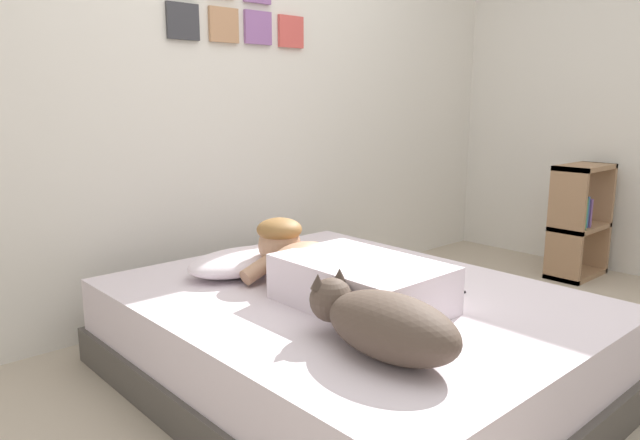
% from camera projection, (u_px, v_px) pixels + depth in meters
% --- Properties ---
extents(ground_plane, '(12.93, 12.93, 0.00)m').
position_uv_depth(ground_plane, '(461.00, 390.00, 2.41)').
color(ground_plane, tan).
extents(back_wall, '(4.46, 0.12, 2.50)m').
position_uv_depth(back_wall, '(236.00, 84.00, 3.29)').
color(back_wall, silver).
rests_on(back_wall, ground).
extents(side_wall_right, '(0.10, 6.03, 2.50)m').
position_uv_depth(side_wall_right, '(640.00, 87.00, 3.85)').
color(side_wall_right, silver).
rests_on(side_wall_right, ground).
extents(bed, '(1.53, 1.92, 0.39)m').
position_uv_depth(bed, '(349.00, 338.00, 2.45)').
color(bed, '#4C4742').
rests_on(bed, ground).
extents(pillow, '(0.52, 0.32, 0.11)m').
position_uv_depth(pillow, '(241.00, 262.00, 2.68)').
color(pillow, silver).
rests_on(pillow, bed).
extents(person_lying, '(0.43, 0.92, 0.27)m').
position_uv_depth(person_lying, '(336.00, 272.00, 2.35)').
color(person_lying, silver).
rests_on(person_lying, bed).
extents(dog, '(0.26, 0.57, 0.21)m').
position_uv_depth(dog, '(383.00, 323.00, 1.81)').
color(dog, '#4C3D33').
rests_on(dog, bed).
extents(coffee_cup, '(0.12, 0.09, 0.07)m').
position_uv_depth(coffee_cup, '(320.00, 252.00, 2.92)').
color(coffee_cup, teal).
rests_on(coffee_cup, bed).
extents(cell_phone, '(0.07, 0.14, 0.01)m').
position_uv_depth(cell_phone, '(447.00, 290.00, 2.44)').
color(cell_phone, black).
rests_on(cell_phone, bed).
extents(bookshelf, '(0.45, 0.24, 0.75)m').
position_uv_depth(bookshelf, '(579.00, 221.00, 3.90)').
color(bookshelf, '#997251').
rests_on(bookshelf, ground).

